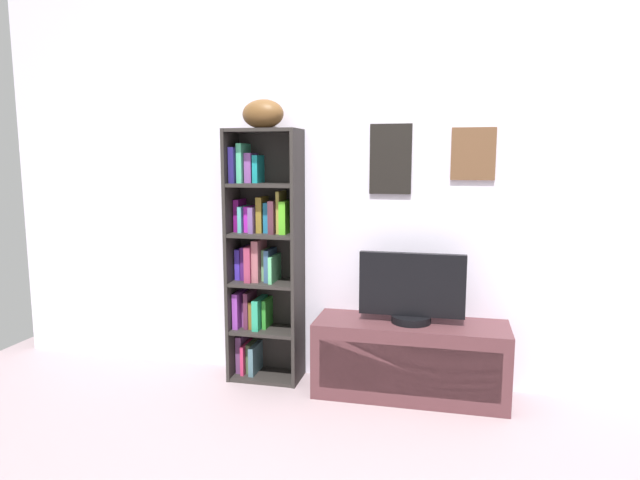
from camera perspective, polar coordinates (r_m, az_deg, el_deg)
back_wall at (r=3.31m, az=5.62°, el=6.29°), size 4.80×0.08×2.44m
bookshelf at (r=3.39m, az=-5.99°, el=-1.71°), size 0.43×0.25×1.50m
football at (r=3.31m, az=-5.83°, el=12.63°), size 0.29×0.22×0.17m
tv_stand at (r=3.27m, az=9.14°, el=-11.88°), size 1.07×0.37×0.43m
television at (r=3.15m, az=9.31°, el=-5.01°), size 0.58×0.22×0.39m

